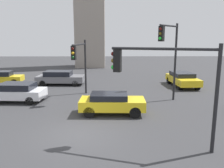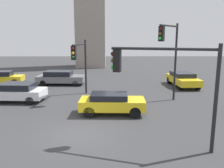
# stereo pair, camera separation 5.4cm
# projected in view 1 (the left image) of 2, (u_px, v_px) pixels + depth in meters

# --- Properties ---
(ground_plane) EXTENTS (98.36, 98.36, 0.00)m
(ground_plane) POSITION_uv_depth(u_px,v_px,m) (80.00, 134.00, 12.02)
(ground_plane) COLOR #38383A
(traffic_light_1) EXTENTS (1.91, 2.46, 5.84)m
(traffic_light_1) POSITION_uv_depth(u_px,v_px,m) (169.00, 47.00, 16.72)
(traffic_light_1) COLOR black
(traffic_light_1) RESTS_ON ground_plane
(traffic_light_2) EXTENTS (4.38, 1.51, 4.61)m
(traffic_light_2) POSITION_uv_depth(u_px,v_px,m) (163.00, 73.00, 10.02)
(traffic_light_2) COLOR black
(traffic_light_2) RESTS_ON ground_plane
(traffic_light_3) EXTENTS (0.76, 3.66, 4.62)m
(traffic_light_3) POSITION_uv_depth(u_px,v_px,m) (80.00, 58.00, 18.35)
(traffic_light_3) COLOR black
(traffic_light_3) RESTS_ON ground_plane
(car_0) EXTENTS (4.57, 2.32, 1.42)m
(car_0) POSITION_uv_depth(u_px,v_px,m) (15.00, 92.00, 17.92)
(car_0) COLOR silver
(car_0) RESTS_ON ground_plane
(car_1) EXTENTS (2.35, 4.82, 1.38)m
(car_1) POSITION_uv_depth(u_px,v_px,m) (182.00, 79.00, 23.51)
(car_1) COLOR yellow
(car_1) RESTS_ON ground_plane
(car_2) EXTENTS (4.17, 1.96, 1.40)m
(car_2) POSITION_uv_depth(u_px,v_px,m) (2.00, 77.00, 24.31)
(car_2) COLOR yellow
(car_2) RESTS_ON ground_plane
(car_4) EXTENTS (4.16, 1.91, 1.35)m
(car_4) POSITION_uv_depth(u_px,v_px,m) (112.00, 103.00, 14.96)
(car_4) COLOR yellow
(car_4) RESTS_ON ground_plane
(car_6) EXTENTS (4.87, 2.19, 1.42)m
(car_6) POSITION_uv_depth(u_px,v_px,m) (60.00, 77.00, 24.31)
(car_6) COLOR slate
(car_6) RESTS_ON ground_plane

